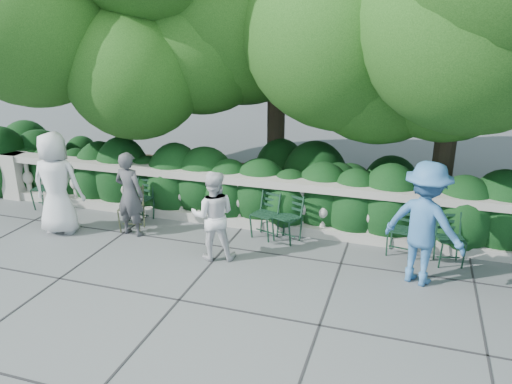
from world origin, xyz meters
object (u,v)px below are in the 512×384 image
(chair_e, at_px, (450,268))
(chair_a, at_px, (43,211))
(person_woman_grey, at_px, (130,194))
(person_older_blue, at_px, (424,224))
(chair_b, at_px, (137,223))
(chair_c, at_px, (282,243))
(person_casual_man, at_px, (213,216))
(chair_d, at_px, (260,240))
(person_businessman, at_px, (56,183))
(chair_weathered, at_px, (131,233))
(chair_f, at_px, (397,258))

(chair_e, bearing_deg, chair_a, 165.22)
(person_woman_grey, bearing_deg, chair_a, -4.15)
(person_older_blue, bearing_deg, chair_a, 18.07)
(chair_b, relative_size, chair_c, 1.00)
(chair_c, distance_m, person_casual_man, 1.46)
(person_casual_man, height_order, person_older_blue, person_older_blue)
(chair_a, relative_size, chair_d, 1.00)
(chair_d, bearing_deg, chair_e, 15.50)
(chair_e, relative_size, person_older_blue, 0.45)
(person_businessman, relative_size, person_woman_grey, 1.21)
(person_businessman, bearing_deg, chair_b, -152.94)
(chair_b, bearing_deg, person_businessman, -135.49)
(person_businessman, distance_m, person_woman_grey, 1.35)
(person_businessman, xyz_separation_m, person_older_blue, (6.31, 0.09, -0.01))
(person_businessman, xyz_separation_m, person_woman_grey, (1.31, 0.29, -0.16))
(chair_weathered, distance_m, person_businessman, 1.59)
(chair_c, xyz_separation_m, person_casual_man, (-0.93, -0.86, 0.74))
(person_casual_man, xyz_separation_m, person_older_blue, (3.22, 0.21, 0.19))
(chair_weathered, bearing_deg, person_older_blue, -15.95)
(person_woman_grey, bearing_deg, chair_b, -59.84)
(chair_d, relative_size, person_older_blue, 0.45)
(chair_c, bearing_deg, chair_weathered, -150.22)
(person_businessman, bearing_deg, chair_a, -43.94)
(chair_b, xyz_separation_m, chair_weathered, (0.14, -0.48, 0.00))
(chair_f, bearing_deg, chair_a, -171.05)
(chair_f, xyz_separation_m, person_woman_grey, (-4.67, -0.49, 0.78))
(chair_e, bearing_deg, chair_d, 164.11)
(chair_a, distance_m, person_businessman, 1.61)
(chair_b, bearing_deg, chair_weathered, -64.54)
(chair_e, bearing_deg, chair_c, 164.32)
(chair_a, bearing_deg, chair_b, -6.46)
(chair_e, bearing_deg, chair_b, 164.55)
(chair_b, bearing_deg, chair_c, 7.52)
(chair_weathered, bearing_deg, person_casual_man, -26.69)
(chair_weathered, height_order, person_casual_man, person_casual_man)
(chair_weathered, bearing_deg, chair_b, 93.41)
(chair_weathered, xyz_separation_m, person_casual_man, (1.85, -0.44, 0.74))
(chair_b, relative_size, person_older_blue, 0.45)
(chair_e, relative_size, person_businessman, 0.45)
(chair_a, height_order, person_woman_grey, person_woman_grey)
(chair_b, height_order, chair_d, same)
(person_woman_grey, bearing_deg, chair_weathered, -11.60)
(chair_f, xyz_separation_m, person_businessman, (-5.98, -0.78, 0.94))
(chair_c, xyz_separation_m, person_older_blue, (2.29, -0.64, 0.93))
(chair_c, bearing_deg, chair_f, 22.41)
(chair_c, height_order, chair_d, same)
(chair_f, distance_m, person_woman_grey, 4.75)
(person_businessman, height_order, person_woman_grey, person_businessman)
(chair_c, bearing_deg, person_casual_man, -116.07)
(chair_a, bearing_deg, chair_c, -7.73)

